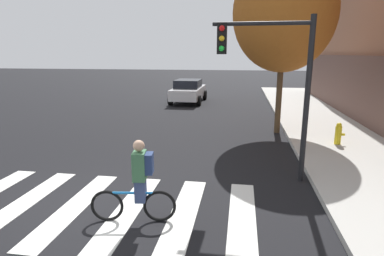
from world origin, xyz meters
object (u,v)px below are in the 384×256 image
object	(u,v)px
sedan_mid	(188,91)
cyclist	(139,182)
fire_hydrant	(338,134)
street_tree_near	(284,13)
traffic_light_near	(275,71)

from	to	relation	value
sedan_mid	cyclist	size ratio (longest dim) A/B	2.67
cyclist	fire_hydrant	xyz separation A→B (m)	(5.36, 5.95, -0.31)
street_tree_near	traffic_light_near	bearing A→B (deg)	-98.04
traffic_light_near	street_tree_near	bearing A→B (deg)	81.96
fire_hydrant	traffic_light_near	bearing A→B (deg)	-128.95
traffic_light_near	fire_hydrant	world-z (taller)	traffic_light_near
cyclist	fire_hydrant	bearing A→B (deg)	47.99
fire_hydrant	street_tree_near	xyz separation A→B (m)	(-1.88, 2.04, 4.31)
sedan_mid	cyclist	distance (m)	16.01
traffic_light_near	street_tree_near	xyz separation A→B (m)	(0.75, 5.30, 1.98)
cyclist	traffic_light_near	bearing A→B (deg)	44.64
traffic_light_near	street_tree_near	size ratio (longest dim) A/B	0.59
street_tree_near	cyclist	bearing A→B (deg)	-113.49
sedan_mid	traffic_light_near	world-z (taller)	traffic_light_near
cyclist	street_tree_near	distance (m)	9.59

